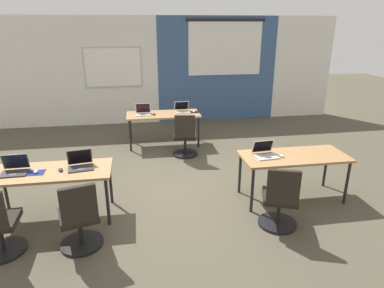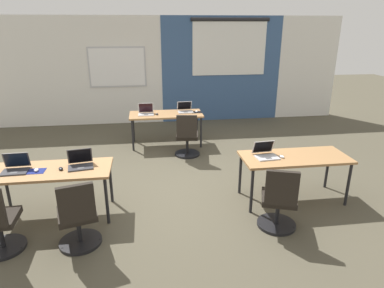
{
  "view_description": "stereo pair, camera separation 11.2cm",
  "coord_description": "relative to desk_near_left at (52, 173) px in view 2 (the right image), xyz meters",
  "views": [
    {
      "loc": [
        -0.53,
        -4.98,
        2.59
      ],
      "look_at": [
        0.23,
        -0.34,
        0.9
      ],
      "focal_mm": 31.32,
      "sensor_mm": 36.0,
      "label": 1
    },
    {
      "loc": [
        -0.42,
        -5.0,
        2.59
      ],
      "look_at": [
        0.23,
        -0.34,
        0.9
      ],
      "focal_mm": 31.32,
      "sensor_mm": 36.0,
      "label": 2
    }
  ],
  "objects": [
    {
      "name": "chair_near_right_inner",
      "position": [
        2.98,
        -0.75,
        -0.28
      ],
      "size": [
        0.56,
        0.61,
        0.92
      ],
      "rotation": [
        0.0,
        0.0,
        2.81
      ],
      "color": "black",
      "rests_on": "ground"
    },
    {
      "name": "mouse_near_left_inner",
      "position": [
        0.14,
        -0.03,
        0.08
      ],
      "size": [
        0.09,
        0.11,
        0.03
      ],
      "color": "black",
      "rests_on": "desk_near_left"
    },
    {
      "name": "ground_plane",
      "position": [
        1.75,
        0.6,
        -0.66
      ],
      "size": [
        24.0,
        24.0,
        0.0
      ],
      "color": "#4C4738"
    },
    {
      "name": "mousepad_far_right",
      "position": [
        2.44,
        2.82,
        0.06
      ],
      "size": [
        0.22,
        0.19,
        0.0
      ],
      "color": "black",
      "rests_on": "desk_far_center"
    },
    {
      "name": "chair_far_right",
      "position": [
        2.12,
        2.02,
        -0.28
      ],
      "size": [
        0.52,
        0.57,
        0.92
      ],
      "rotation": [
        0.0,
        0.0,
        2.99
      ],
      "color": "black",
      "rests_on": "ground"
    },
    {
      "name": "laptop_far_right",
      "position": [
        2.19,
        2.9,
        0.11
      ],
      "size": [
        0.34,
        0.33,
        0.22
      ],
      "rotation": [
        0.0,
        0.0,
        0.03
      ],
      "color": "#B7B7BC",
      "rests_on": "desk_far_center"
    },
    {
      "name": "mouse_near_left_end",
      "position": [
        -0.18,
        -0.04,
        0.08
      ],
      "size": [
        0.07,
        0.11,
        0.03
      ],
      "color": "silver",
      "rests_on": "mousepad_near_left_end"
    },
    {
      "name": "laptop_near_right_inner",
      "position": [
        3.06,
        0.04,
        0.11
      ],
      "size": [
        0.36,
        0.34,
        0.22
      ],
      "rotation": [
        0.0,
        0.0,
        0.09
      ],
      "color": "#B7B7BC",
      "rests_on": "desk_near_right"
    },
    {
      "name": "back_wall_assembly",
      "position": [
        1.79,
        4.8,
        0.75
      ],
      "size": [
        10.0,
        0.27,
        2.8
      ],
      "color": "silver",
      "rests_on": "ground"
    },
    {
      "name": "chair_near_left_inner",
      "position": [
        0.45,
        -0.78,
        -0.28
      ],
      "size": [
        0.54,
        0.59,
        0.92
      ],
      "rotation": [
        0.0,
        0.0,
        3.41
      ],
      "color": "black",
      "rests_on": "ground"
    },
    {
      "name": "mouse_far_right",
      "position": [
        2.44,
        2.82,
        0.08
      ],
      "size": [
        0.07,
        0.11,
        0.03
      ],
      "color": "silver",
      "rests_on": "mousepad_far_right"
    },
    {
      "name": "laptop_near_left_end",
      "position": [
        -0.45,
        0.01,
        0.11
      ],
      "size": [
        0.34,
        0.3,
        0.23
      ],
      "rotation": [
        0.0,
        0.0,
        0.03
      ],
      "color": "#333338",
      "rests_on": "desk_near_left"
    },
    {
      "name": "mousepad_near_left_end",
      "position": [
        -0.18,
        -0.04,
        0.06
      ],
      "size": [
        0.22,
        0.19,
        0.0
      ],
      "color": "navy",
      "rests_on": "desk_near_left"
    },
    {
      "name": "mouse_near_right_inner",
      "position": [
        3.28,
        -0.02,
        0.08
      ],
      "size": [
        0.08,
        0.11,
        0.03
      ],
      "color": "silver",
      "rests_on": "desk_near_right"
    },
    {
      "name": "mouse_far_left",
      "position": [
        1.55,
        2.72,
        0.08
      ],
      "size": [
        0.07,
        0.11,
        0.03
      ],
      "color": "black",
      "rests_on": "desk_far_center"
    },
    {
      "name": "desk_near_right",
      "position": [
        3.5,
        0.0,
        0.0
      ],
      "size": [
        1.6,
        0.7,
        0.72
      ],
      "color": "#A37547",
      "rests_on": "ground"
    },
    {
      "name": "desk_near_left",
      "position": [
        0.0,
        0.0,
        0.0
      ],
      "size": [
        1.6,
        0.7,
        0.72
      ],
      "color": "#A37547",
      "rests_on": "ground"
    },
    {
      "name": "desk_far_center",
      "position": [
        1.75,
        2.8,
        0.0
      ],
      "size": [
        1.6,
        0.7,
        0.72
      ],
      "color": "#A37547",
      "rests_on": "ground"
    },
    {
      "name": "laptop_near_left_inner",
      "position": [
        0.39,
        0.05,
        0.11
      ],
      "size": [
        0.37,
        0.33,
        0.23
      ],
      "rotation": [
        0.0,
        0.0,
        0.17
      ],
      "color": "#333338",
      "rests_on": "desk_near_left"
    },
    {
      "name": "laptop_far_left",
      "position": [
        1.31,
        2.8,
        0.11
      ],
      "size": [
        0.33,
        0.27,
        0.24
      ],
      "rotation": [
        0.0,
        0.0,
        -0.02
      ],
      "color": "silver",
      "rests_on": "desk_far_center"
    }
  ]
}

